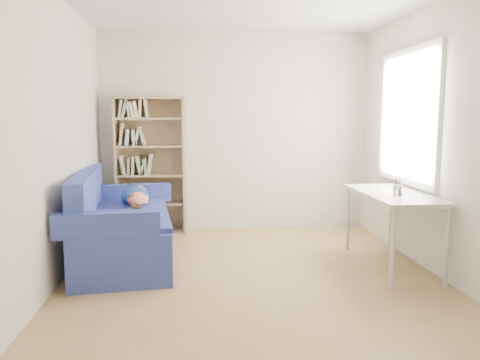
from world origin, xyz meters
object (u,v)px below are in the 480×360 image
at_px(sofa, 119,227).
at_px(desk, 393,199).
at_px(bookshelf, 151,171).
at_px(pen_cup, 398,189).

relative_size(sofa, desk, 1.54).
bearing_deg(sofa, bookshelf, 72.20).
bearing_deg(bookshelf, sofa, -101.16).
relative_size(bookshelf, desk, 1.35).
xyz_separation_m(sofa, pen_cup, (2.72, -0.64, 0.46)).
bearing_deg(pen_cup, desk, 79.34).
xyz_separation_m(desk, pen_cup, (-0.03, -0.17, 0.13)).
bearing_deg(desk, bookshelf, 147.26).
bearing_deg(desk, sofa, 170.25).
height_order(sofa, bookshelf, bookshelf).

